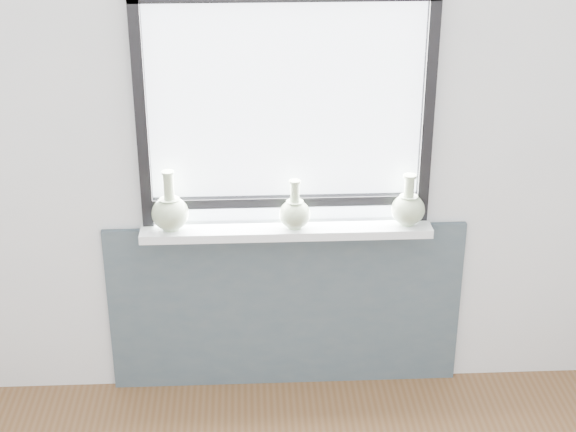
{
  "coord_description": "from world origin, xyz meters",
  "views": [
    {
      "loc": [
        -0.17,
        -1.91,
        2.6
      ],
      "look_at": [
        0.0,
        1.55,
        1.02
      ],
      "focal_mm": 55.0,
      "sensor_mm": 36.0,
      "label": 1
    }
  ],
  "objects_px": {
    "vase_b": "(295,212)",
    "vase_c": "(408,208)",
    "windowsill": "(286,229)",
    "vase_a": "(170,211)"
  },
  "relations": [
    {
      "from": "vase_c",
      "to": "windowsill",
      "type": "bearing_deg",
      "value": 179.07
    },
    {
      "from": "windowsill",
      "to": "vase_b",
      "type": "relative_size",
      "value": 5.75
    },
    {
      "from": "windowsill",
      "to": "vase_a",
      "type": "distance_m",
      "value": 0.53
    },
    {
      "from": "windowsill",
      "to": "vase_b",
      "type": "bearing_deg",
      "value": -30.63
    },
    {
      "from": "vase_b",
      "to": "windowsill",
      "type": "bearing_deg",
      "value": 149.37
    },
    {
      "from": "vase_c",
      "to": "vase_b",
      "type": "bearing_deg",
      "value": -178.54
    },
    {
      "from": "vase_a",
      "to": "vase_b",
      "type": "distance_m",
      "value": 0.56
    },
    {
      "from": "windowsill",
      "to": "vase_a",
      "type": "height_order",
      "value": "vase_a"
    },
    {
      "from": "windowsill",
      "to": "vase_a",
      "type": "relative_size",
      "value": 4.73
    },
    {
      "from": "vase_b",
      "to": "vase_c",
      "type": "distance_m",
      "value": 0.52
    }
  ]
}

